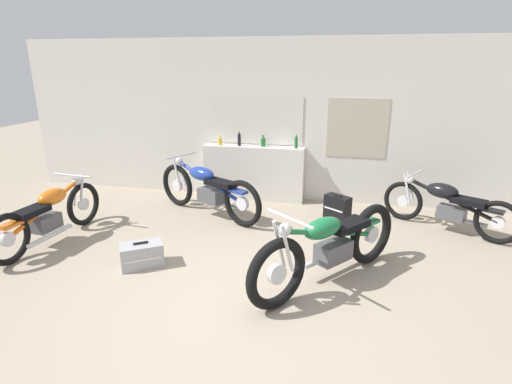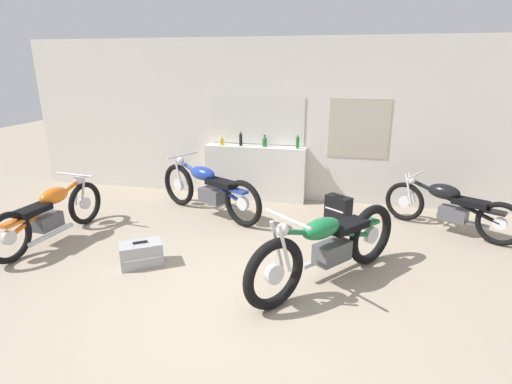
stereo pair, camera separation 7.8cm
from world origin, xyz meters
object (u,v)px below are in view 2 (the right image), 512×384
bottle_leftmost (221,141)px  bottle_center (265,142)px  motorcycle_green (328,247)px  bottle_right_center (298,142)px  motorcycle_orange (50,213)px  motorcycle_blue (209,189)px  hard_case_silver (141,254)px  motorcycle_black (450,206)px  hard_case_black (338,208)px  bottle_left_center (241,139)px

bottle_leftmost → bottle_center: (0.78, 0.04, 0.02)m
motorcycle_green → bottle_right_center: bearing=104.7°
motorcycle_orange → motorcycle_blue: bearing=38.9°
motorcycle_green → hard_case_silver: 2.26m
bottle_leftmost → motorcycle_blue: bottle_leftmost is taller
motorcycle_black → motorcycle_blue: (-3.64, -0.13, 0.04)m
motorcycle_orange → hard_case_black: (3.85, 1.66, -0.21)m
bottle_left_center → bottle_right_center: bottle_left_center is taller
motorcycle_blue → bottle_left_center: bearing=72.7°
bottle_center → bottle_right_center: 0.59m
bottle_left_center → hard_case_black: (1.77, -0.73, -0.90)m
bottle_left_center → motorcycle_orange: size_ratio=0.14×
motorcycle_blue → motorcycle_black: bearing=2.1°
motorcycle_green → motorcycle_orange: size_ratio=0.93×
hard_case_black → hard_case_silver: bearing=-138.6°
bottle_left_center → bottle_center: bottle_left_center is taller
bottle_leftmost → hard_case_black: bottle_leftmost is taller
bottle_center → hard_case_black: bearing=-29.4°
motorcycle_blue → motorcycle_orange: motorcycle_blue is taller
bottle_left_center → bottle_center: (0.42, 0.03, -0.04)m
bottle_right_center → motorcycle_blue: size_ratio=0.13×
hard_case_black → motorcycle_orange: bearing=-156.7°
bottle_center → motorcycle_green: 3.06m
motorcycle_orange → hard_case_silver: (1.55, -0.38, -0.26)m
bottle_leftmost → bottle_left_center: bottle_left_center is taller
motorcycle_black → hard_case_silver: 4.35m
bottle_left_center → motorcycle_blue: size_ratio=0.14×
motorcycle_green → hard_case_silver: (-2.24, -0.09, -0.30)m
bottle_leftmost → bottle_center: bottle_center is taller
bottle_right_center → motorcycle_blue: bearing=-144.4°
bottle_right_center → bottle_left_center: bearing=179.5°
bottle_left_center → motorcycle_blue: 1.19m
bottle_leftmost → motorcycle_blue: 1.11m
motorcycle_orange → bottle_center: bearing=44.0°
bottle_left_center → motorcycle_green: bottle_left_center is taller
bottle_leftmost → hard_case_black: (2.13, -0.72, -0.85)m
bottle_leftmost → hard_case_silver: 2.90m
bottle_right_center → motorcycle_blue: 1.73m
bottle_right_center → motorcycle_black: size_ratio=0.15×
bottle_left_center → hard_case_black: size_ratio=0.62×
bottle_leftmost → bottle_center: 0.78m
bottle_leftmost → hard_case_silver: size_ratio=0.28×
bottle_center → hard_case_black: size_ratio=0.44×
motorcycle_blue → hard_case_black: motorcycle_blue is taller
bottle_leftmost → motorcycle_orange: bottle_leftmost is taller
bottle_left_center → hard_case_silver: size_ratio=0.48×
bottle_left_center → bottle_right_center: 1.01m
bottle_leftmost → motorcycle_blue: size_ratio=0.08×
bottle_right_center → hard_case_silver: bearing=-119.3°
motorcycle_black → motorcycle_green: motorcycle_green is taller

